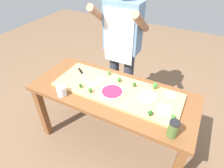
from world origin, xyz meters
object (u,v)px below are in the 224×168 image
(broccoli_floret_back_left, at_px, (150,113))
(broccoli_floret_back_mid, at_px, (119,79))
(broccoli_floret_front_left, at_px, (90,90))
(cook_center, at_px, (122,42))
(pizza_whole_cheese_artichoke, at_px, (147,96))
(pizza_slice_near_left, at_px, (165,110))
(prep_table, at_px, (113,99))
(broccoli_floret_center_left, at_px, (80,85))
(cheese_crumble_a, at_px, (128,103))
(cheese_crumble_c, at_px, (169,121))
(broccoli_floret_center_right, at_px, (134,84))
(pizza_slice_near_right, at_px, (101,80))
(pizza_slice_far_right, at_px, (170,95))
(pizza_whole_beet_magenta, at_px, (112,92))
(pizza_slice_center, at_px, (94,85))
(broccoli_floret_front_mid, at_px, (155,85))
(sauce_jar, at_px, (173,129))
(flour_cup, at_px, (62,91))
(chefs_knife, at_px, (82,74))
(broccoli_floret_front_right, at_px, (109,73))
(broccoli_floret_back_right, at_px, (173,117))
(cheese_crumble_b, at_px, (124,83))

(broccoli_floret_back_left, xyz_separation_m, broccoli_floret_back_mid, (-0.43, 0.30, -0.00))
(broccoli_floret_front_left, distance_m, cook_center, 0.73)
(pizza_whole_cheese_artichoke, relative_size, cook_center, 0.11)
(pizza_whole_cheese_artichoke, height_order, pizza_slice_near_left, pizza_whole_cheese_artichoke)
(prep_table, xyz_separation_m, broccoli_floret_center_left, (-0.29, -0.13, 0.17))
(cheese_crumble_a, xyz_separation_m, cheese_crumble_c, (0.37, -0.04, 0.00))
(prep_table, bearing_deg, broccoli_floret_center_right, 36.80)
(pizza_slice_near_right, distance_m, pizza_slice_far_right, 0.69)
(pizza_whole_beet_magenta, distance_m, pizza_slice_center, 0.21)
(cheese_crumble_c, bearing_deg, broccoli_floret_back_mid, 153.10)
(pizza_slice_far_right, bearing_deg, broccoli_floret_center_left, -159.78)
(pizza_slice_near_left, relative_size, broccoli_floret_front_mid, 1.51)
(broccoli_floret_front_left, relative_size, cheese_crumble_a, 3.94)
(cheese_crumble_a, xyz_separation_m, sauce_jar, (0.42, -0.14, 0.04))
(cheese_crumble_a, distance_m, flour_cup, 0.64)
(chefs_knife, distance_m, pizza_slice_far_right, 0.93)
(pizza_whole_beet_magenta, bearing_deg, broccoli_floret_back_mid, 93.66)
(cheese_crumble_a, distance_m, sauce_jar, 0.44)
(broccoli_floret_back_mid, height_order, cheese_crumble_a, broccoli_floret_back_mid)
(pizza_whole_beet_magenta, height_order, broccoli_floret_center_right, broccoli_floret_center_right)
(broccoli_floret_front_right, distance_m, broccoli_floret_back_right, 0.82)
(broccoli_floret_back_left, bearing_deg, broccoli_floret_back_right, 14.56)
(broccoli_floret_front_left, bearing_deg, broccoli_floret_back_mid, 58.99)
(pizza_slice_near_right, height_order, cheese_crumble_a, cheese_crumble_a)
(pizza_whole_beet_magenta, height_order, sauce_jar, sauce_jar)
(broccoli_floret_back_left, distance_m, broccoli_floret_back_right, 0.18)
(pizza_slice_far_right, bearing_deg, broccoli_floret_back_right, -72.34)
(pizza_whole_beet_magenta, distance_m, broccoli_floret_back_right, 0.60)
(chefs_knife, bearing_deg, prep_table, -10.66)
(cheese_crumble_c, bearing_deg, pizza_slice_near_right, 162.67)
(broccoli_floret_back_right, bearing_deg, chefs_knife, 169.07)
(broccoli_floret_front_mid, height_order, broccoli_floret_back_mid, broccoli_floret_front_mid)
(chefs_knife, distance_m, pizza_whole_beet_magenta, 0.44)
(broccoli_floret_center_left, height_order, broccoli_floret_front_right, same)
(pizza_whole_beet_magenta, height_order, pizza_whole_cheese_artichoke, same)
(broccoli_floret_center_right, bearing_deg, broccoli_floret_center_left, -150.81)
(pizza_slice_near_right, bearing_deg, broccoli_floret_back_mid, 18.19)
(pizza_whole_cheese_artichoke, bearing_deg, cheese_crumble_a, -125.44)
(pizza_slice_near_left, xyz_separation_m, sauce_jar, (0.11, -0.21, 0.04))
(broccoli_floret_front_left, bearing_deg, prep_table, 41.95)
(prep_table, xyz_separation_m, pizza_whole_beet_magenta, (0.02, -0.05, 0.14))
(cook_center, bearing_deg, pizza_slice_center, -92.13)
(pizza_slice_center, height_order, cheese_crumble_b, cheese_crumble_b)
(cheese_crumble_c, height_order, cook_center, cook_center)
(broccoli_floret_back_left, height_order, broccoli_floret_back_right, broccoli_floret_back_left)
(pizza_slice_center, relative_size, broccoli_floret_back_left, 1.48)
(pizza_slice_near_right, bearing_deg, broccoli_floret_center_left, -119.50)
(cheese_crumble_b, distance_m, cheese_crumble_c, 0.60)
(pizza_slice_near_left, xyz_separation_m, flour_cup, (-0.93, -0.22, 0.01))
(broccoli_floret_back_left, bearing_deg, pizza_whole_beet_magenta, 163.92)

